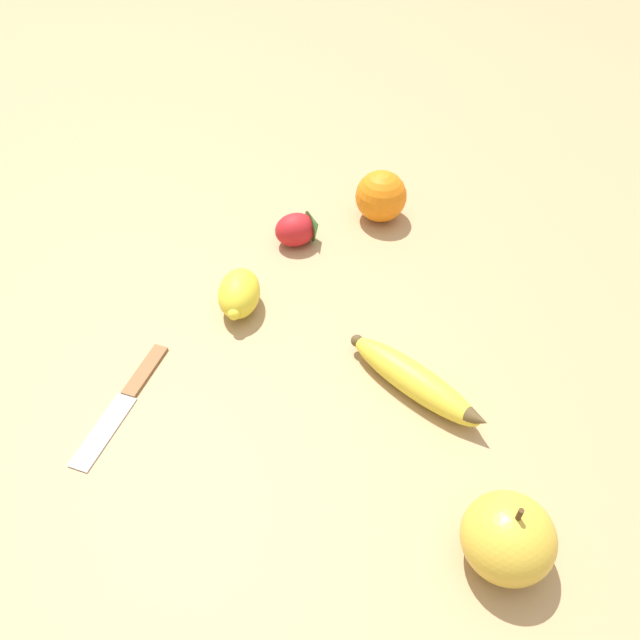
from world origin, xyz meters
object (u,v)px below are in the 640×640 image
Objects in this scene: paring_knife at (126,398)px; strawberry at (299,229)px; apple at (508,538)px; lemon at (239,294)px; banana at (416,381)px; orange at (378,196)px.

strawberry is at bearing -104.91° from paring_knife.
paring_knife is (-0.39, 0.06, -0.03)m from apple.
strawberry is 0.14m from lemon.
paring_knife is at bearing -134.24° from banana.
orange is 0.49m from apple.
banana is at bearing -70.69° from orange.
orange is at bearing 7.47° from strawberry.
banana is 0.23m from lemon.
strawberry is 0.91× the size of lemon.
paring_knife is (-0.07, -0.16, -0.02)m from lemon.
banana is 1.97× the size of apple.
banana is at bearing 122.80° from apple.
banana is 2.25× the size of strawberry.
apple is 0.40m from paring_knife.
banana is 0.19m from apple.
strawberry is 0.44× the size of paring_knife.
apple reaches higher than strawberry.
banana is 0.30m from paring_knife.
orange is at bearing -112.73° from paring_knife.
strawberry is (-0.09, -0.08, -0.01)m from orange.
paring_knife is at bearing -113.41° from lemon.
apple is 0.51× the size of paring_knife.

